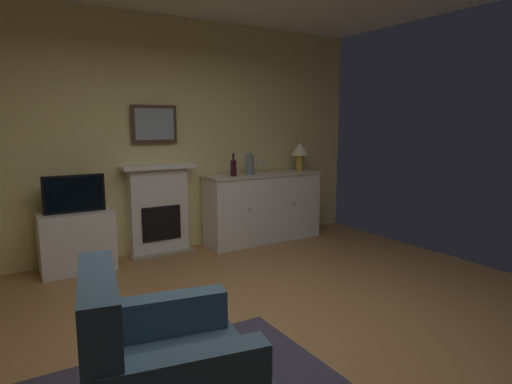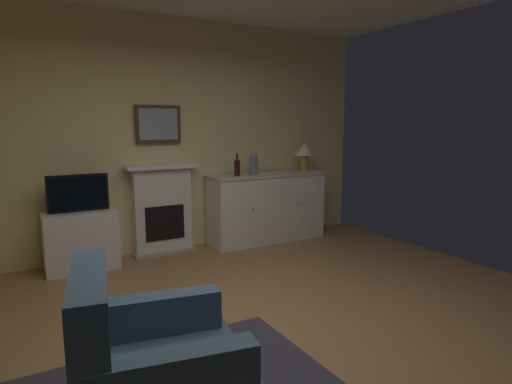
# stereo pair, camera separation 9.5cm
# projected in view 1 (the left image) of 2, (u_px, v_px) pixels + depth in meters

# --- Properties ---
(ground_plane) EXTENTS (6.08, 5.45, 0.10)m
(ground_plane) POSITION_uv_depth(u_px,v_px,m) (267.00, 350.00, 3.15)
(ground_plane) COLOR #9E7042
(ground_plane) RESTS_ON ground
(wall_rear) EXTENTS (6.08, 0.06, 2.85)m
(wall_rear) POSITION_uv_depth(u_px,v_px,m) (146.00, 137.00, 5.19)
(wall_rear) COLOR #EAD68C
(wall_rear) RESTS_ON ground_plane
(fireplace_unit) EXTENTS (0.87, 0.30, 1.10)m
(fireplace_unit) POSITION_uv_depth(u_px,v_px,m) (159.00, 209.00, 5.26)
(fireplace_unit) COLOR white
(fireplace_unit) RESTS_ON ground_plane
(framed_picture) EXTENTS (0.55, 0.04, 0.45)m
(framed_picture) POSITION_uv_depth(u_px,v_px,m) (154.00, 124.00, 5.13)
(framed_picture) COLOR #473323
(sideboard_cabinet) EXTENTS (1.63, 0.49, 0.92)m
(sideboard_cabinet) POSITION_uv_depth(u_px,v_px,m) (263.00, 207.00, 5.84)
(sideboard_cabinet) COLOR white
(sideboard_cabinet) RESTS_ON ground_plane
(table_lamp) EXTENTS (0.26, 0.26, 0.40)m
(table_lamp) POSITION_uv_depth(u_px,v_px,m) (300.00, 151.00, 6.04)
(table_lamp) COLOR #B79338
(table_lamp) RESTS_ON sideboard_cabinet
(wine_bottle) EXTENTS (0.08, 0.08, 0.29)m
(wine_bottle) POSITION_uv_depth(u_px,v_px,m) (233.00, 168.00, 5.47)
(wine_bottle) COLOR #331419
(wine_bottle) RESTS_ON sideboard_cabinet
(wine_glass_left) EXTENTS (0.07, 0.07, 0.16)m
(wine_glass_left) POSITION_uv_depth(u_px,v_px,m) (258.00, 165.00, 5.71)
(wine_glass_left) COLOR silver
(wine_glass_left) RESTS_ON sideboard_cabinet
(wine_glass_center) EXTENTS (0.07, 0.07, 0.16)m
(wine_glass_center) POSITION_uv_depth(u_px,v_px,m) (264.00, 164.00, 5.79)
(wine_glass_center) COLOR silver
(wine_glass_center) RESTS_ON sideboard_cabinet
(vase_decorative) EXTENTS (0.11, 0.11, 0.28)m
(vase_decorative) POSITION_uv_depth(u_px,v_px,m) (250.00, 164.00, 5.58)
(vase_decorative) COLOR slate
(vase_decorative) RESTS_ON sideboard_cabinet
(tv_cabinet) EXTENTS (0.75, 0.42, 0.65)m
(tv_cabinet) POSITION_uv_depth(u_px,v_px,m) (77.00, 241.00, 4.65)
(tv_cabinet) COLOR white
(tv_cabinet) RESTS_ON ground_plane
(tv_set) EXTENTS (0.62, 0.07, 0.40)m
(tv_set) POSITION_uv_depth(u_px,v_px,m) (74.00, 194.00, 4.55)
(tv_set) COLOR black
(tv_set) RESTS_ON tv_cabinet
(armchair) EXTENTS (0.93, 0.89, 0.92)m
(armchair) POSITION_uv_depth(u_px,v_px,m) (160.00, 373.00, 2.10)
(armchair) COLOR #3F596B
(armchair) RESTS_ON ground_plane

